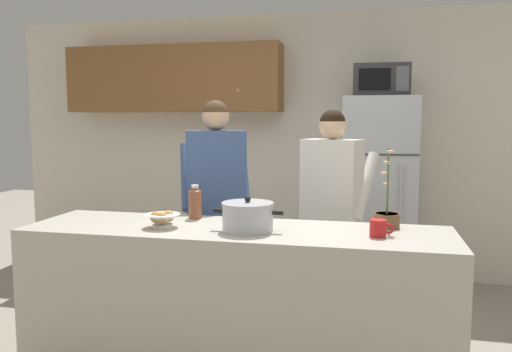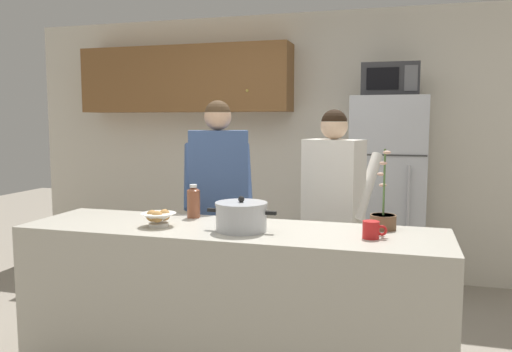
{
  "view_description": "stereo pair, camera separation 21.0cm",
  "coord_description": "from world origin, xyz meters",
  "px_view_note": "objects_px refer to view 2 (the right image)",
  "views": [
    {
      "loc": [
        0.77,
        -2.86,
        1.55
      ],
      "look_at": [
        0.0,
        0.55,
        1.17
      ],
      "focal_mm": 35.83,
      "sensor_mm": 36.0,
      "label": 1
    },
    {
      "loc": [
        0.97,
        -2.8,
        1.55
      ],
      "look_at": [
        0.0,
        0.55,
        1.17
      ],
      "focal_mm": 35.83,
      "sensor_mm": 36.0,
      "label": 2
    }
  ],
  "objects_px": {
    "refrigerator": "(387,196)",
    "person_by_sink": "(334,196)",
    "person_near_pot": "(218,186)",
    "bread_bowl": "(158,218)",
    "bottle_near_edge": "(194,201)",
    "potted_orchid": "(383,218)",
    "microwave": "(391,80)",
    "cooking_pot": "(241,216)",
    "coffee_mug": "(372,230)"
  },
  "relations": [
    {
      "from": "bottle_near_edge",
      "to": "refrigerator",
      "type": "bearing_deg",
      "value": 53.89
    },
    {
      "from": "bread_bowl",
      "to": "potted_orchid",
      "type": "height_order",
      "value": "potted_orchid"
    },
    {
      "from": "microwave",
      "to": "person_by_sink",
      "type": "distance_m",
      "value": 1.4
    },
    {
      "from": "person_near_pot",
      "to": "bread_bowl",
      "type": "bearing_deg",
      "value": -95.99
    },
    {
      "from": "cooking_pot",
      "to": "bread_bowl",
      "type": "xyz_separation_m",
      "value": [
        -0.51,
        -0.02,
        -0.03
      ]
    },
    {
      "from": "microwave",
      "to": "person_by_sink",
      "type": "height_order",
      "value": "microwave"
    },
    {
      "from": "microwave",
      "to": "person_by_sink",
      "type": "relative_size",
      "value": 0.29
    },
    {
      "from": "coffee_mug",
      "to": "bottle_near_edge",
      "type": "height_order",
      "value": "bottle_near_edge"
    },
    {
      "from": "bottle_near_edge",
      "to": "cooking_pot",
      "type": "bearing_deg",
      "value": -34.86
    },
    {
      "from": "person_near_pot",
      "to": "cooking_pot",
      "type": "height_order",
      "value": "person_near_pot"
    },
    {
      "from": "coffee_mug",
      "to": "person_near_pot",
      "type": "bearing_deg",
      "value": 146.43
    },
    {
      "from": "potted_orchid",
      "to": "coffee_mug",
      "type": "bearing_deg",
      "value": -100.88
    },
    {
      "from": "refrigerator",
      "to": "cooking_pot",
      "type": "xyz_separation_m",
      "value": [
        -0.76,
        -1.91,
        0.12
      ]
    },
    {
      "from": "bread_bowl",
      "to": "bottle_near_edge",
      "type": "bearing_deg",
      "value": 73.53
    },
    {
      "from": "refrigerator",
      "to": "bottle_near_edge",
      "type": "xyz_separation_m",
      "value": [
        -1.18,
        -1.61,
        0.15
      ]
    },
    {
      "from": "coffee_mug",
      "to": "bottle_near_edge",
      "type": "xyz_separation_m",
      "value": [
        -1.15,
        0.28,
        0.06
      ]
    },
    {
      "from": "person_by_sink",
      "to": "bread_bowl",
      "type": "relative_size",
      "value": 7.65
    },
    {
      "from": "refrigerator",
      "to": "bread_bowl",
      "type": "distance_m",
      "value": 2.31
    },
    {
      "from": "microwave",
      "to": "bottle_near_edge",
      "type": "relative_size",
      "value": 2.2
    },
    {
      "from": "person_by_sink",
      "to": "potted_orchid",
      "type": "bearing_deg",
      "value": -58.04
    },
    {
      "from": "bottle_near_edge",
      "to": "potted_orchid",
      "type": "bearing_deg",
      "value": -1.15
    },
    {
      "from": "cooking_pot",
      "to": "bottle_near_edge",
      "type": "distance_m",
      "value": 0.51
    },
    {
      "from": "person_near_pot",
      "to": "cooking_pot",
      "type": "bearing_deg",
      "value": -61.12
    },
    {
      "from": "bread_bowl",
      "to": "potted_orchid",
      "type": "distance_m",
      "value": 1.33
    },
    {
      "from": "potted_orchid",
      "to": "microwave",
      "type": "bearing_deg",
      "value": 90.89
    },
    {
      "from": "person_near_pot",
      "to": "microwave",
      "type": "bearing_deg",
      "value": 42.96
    },
    {
      "from": "refrigerator",
      "to": "person_by_sink",
      "type": "bearing_deg",
      "value": -108.02
    },
    {
      "from": "cooking_pot",
      "to": "person_by_sink",
      "type": "bearing_deg",
      "value": 64.22
    },
    {
      "from": "person_near_pot",
      "to": "bread_bowl",
      "type": "distance_m",
      "value": 0.81
    },
    {
      "from": "coffee_mug",
      "to": "microwave",
      "type": "bearing_deg",
      "value": 89.24
    },
    {
      "from": "refrigerator",
      "to": "microwave",
      "type": "bearing_deg",
      "value": -89.93
    },
    {
      "from": "coffee_mug",
      "to": "bottle_near_edge",
      "type": "relative_size",
      "value": 0.6
    },
    {
      "from": "person_near_pot",
      "to": "bread_bowl",
      "type": "xyz_separation_m",
      "value": [
        -0.08,
        -0.8,
        -0.09
      ]
    },
    {
      "from": "refrigerator",
      "to": "potted_orchid",
      "type": "height_order",
      "value": "refrigerator"
    },
    {
      "from": "refrigerator",
      "to": "person_by_sink",
      "type": "relative_size",
      "value": 1.08
    },
    {
      "from": "person_by_sink",
      "to": "cooking_pot",
      "type": "bearing_deg",
      "value": -115.78
    },
    {
      "from": "coffee_mug",
      "to": "potted_orchid",
      "type": "distance_m",
      "value": 0.27
    },
    {
      "from": "refrigerator",
      "to": "person_by_sink",
      "type": "xyz_separation_m",
      "value": [
        -0.34,
        -1.05,
        0.13
      ]
    },
    {
      "from": "person_near_pot",
      "to": "cooking_pot",
      "type": "xyz_separation_m",
      "value": [
        0.43,
        -0.78,
        -0.06
      ]
    },
    {
      "from": "refrigerator",
      "to": "cooking_pot",
      "type": "distance_m",
      "value": 2.06
    },
    {
      "from": "coffee_mug",
      "to": "bread_bowl",
      "type": "xyz_separation_m",
      "value": [
        -1.25,
        -0.03,
        0.0
      ]
    },
    {
      "from": "person_by_sink",
      "to": "refrigerator",
      "type": "bearing_deg",
      "value": 71.98
    },
    {
      "from": "coffee_mug",
      "to": "potted_orchid",
      "type": "bearing_deg",
      "value": 79.12
    },
    {
      "from": "coffee_mug",
      "to": "person_by_sink",
      "type": "bearing_deg",
      "value": 110.5
    },
    {
      "from": "bread_bowl",
      "to": "potted_orchid",
      "type": "relative_size",
      "value": 0.45
    },
    {
      "from": "microwave",
      "to": "bread_bowl",
      "type": "xyz_separation_m",
      "value": [
        -1.27,
        -1.91,
        -0.93
      ]
    },
    {
      "from": "coffee_mug",
      "to": "cooking_pot",
      "type": "bearing_deg",
      "value": -179.24
    },
    {
      "from": "microwave",
      "to": "person_by_sink",
      "type": "xyz_separation_m",
      "value": [
        -0.34,
        -1.03,
        -0.88
      ]
    },
    {
      "from": "microwave",
      "to": "coffee_mug",
      "type": "relative_size",
      "value": 3.66
    },
    {
      "from": "person_by_sink",
      "to": "bread_bowl",
      "type": "bearing_deg",
      "value": -136.57
    }
  ]
}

